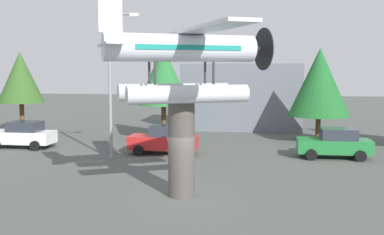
{
  "coord_description": "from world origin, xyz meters",
  "views": [
    {
      "loc": [
        3.06,
        -17.95,
        5.26
      ],
      "look_at": [
        0.0,
        3.0,
        2.94
      ],
      "focal_mm": 42.18,
      "sensor_mm": 36.0,
      "label": 1
    }
  ],
  "objects_px": {
    "floatplane_monument": "(184,60)",
    "car_far_green": "(335,143)",
    "storefront_building": "(242,96)",
    "display_pedestal": "(181,149)",
    "tree_west": "(20,78)",
    "tree_east": "(163,76)",
    "car_near_white": "(23,135)",
    "car_mid_red": "(164,140)",
    "streetlight_primary": "(113,76)",
    "tree_center_back": "(319,82)"
  },
  "relations": [
    {
      "from": "storefront_building",
      "to": "tree_east",
      "type": "distance_m",
      "value": 9.49
    },
    {
      "from": "car_mid_red",
      "to": "storefront_building",
      "type": "height_order",
      "value": "storefront_building"
    },
    {
      "from": "floatplane_monument",
      "to": "tree_east",
      "type": "height_order",
      "value": "floatplane_monument"
    },
    {
      "from": "display_pedestal",
      "to": "storefront_building",
      "type": "distance_m",
      "value": 22.08
    },
    {
      "from": "tree_center_back",
      "to": "tree_east",
      "type": "bearing_deg",
      "value": -177.34
    },
    {
      "from": "display_pedestal",
      "to": "tree_west",
      "type": "xyz_separation_m",
      "value": [
        -15.38,
        15.17,
        2.57
      ]
    },
    {
      "from": "display_pedestal",
      "to": "streetlight_primary",
      "type": "bearing_deg",
      "value": 126.57
    },
    {
      "from": "streetlight_primary",
      "to": "tree_east",
      "type": "xyz_separation_m",
      "value": [
        1.34,
        7.55,
        -0.11
      ]
    },
    {
      "from": "display_pedestal",
      "to": "storefront_building",
      "type": "xyz_separation_m",
      "value": [
        1.67,
        22.0,
        0.86
      ]
    },
    {
      "from": "storefront_building",
      "to": "tree_west",
      "type": "relative_size",
      "value": 1.54
    },
    {
      "from": "car_mid_red",
      "to": "tree_center_back",
      "type": "height_order",
      "value": "tree_center_back"
    },
    {
      "from": "car_mid_red",
      "to": "car_far_green",
      "type": "distance_m",
      "value": 10.18
    },
    {
      "from": "floatplane_monument",
      "to": "storefront_building",
      "type": "distance_m",
      "value": 22.17
    },
    {
      "from": "car_near_white",
      "to": "tree_west",
      "type": "height_order",
      "value": "tree_west"
    },
    {
      "from": "floatplane_monument",
      "to": "car_far_green",
      "type": "relative_size",
      "value": 2.33
    },
    {
      "from": "storefront_building",
      "to": "tree_east",
      "type": "relative_size",
      "value": 1.46
    },
    {
      "from": "car_near_white",
      "to": "tree_east",
      "type": "relative_size",
      "value": 0.61
    },
    {
      "from": "display_pedestal",
      "to": "car_far_green",
      "type": "distance_m",
      "value": 11.89
    },
    {
      "from": "tree_west",
      "to": "tree_east",
      "type": "bearing_deg",
      "value": -3.41
    },
    {
      "from": "storefront_building",
      "to": "display_pedestal",
      "type": "bearing_deg",
      "value": -94.34
    },
    {
      "from": "car_near_white",
      "to": "car_mid_red",
      "type": "xyz_separation_m",
      "value": [
        9.7,
        -0.68,
        0.0
      ]
    },
    {
      "from": "car_mid_red",
      "to": "streetlight_primary",
      "type": "xyz_separation_m",
      "value": [
        -2.54,
        -2.04,
        3.95
      ]
    },
    {
      "from": "display_pedestal",
      "to": "tree_west",
      "type": "distance_m",
      "value": 21.75
    },
    {
      "from": "display_pedestal",
      "to": "floatplane_monument",
      "type": "xyz_separation_m",
      "value": [
        0.12,
        0.06,
        3.63
      ]
    },
    {
      "from": "tree_east",
      "to": "car_mid_red",
      "type": "bearing_deg",
      "value": -77.75
    },
    {
      "from": "streetlight_primary",
      "to": "car_near_white",
      "type": "bearing_deg",
      "value": 159.26
    },
    {
      "from": "car_near_white",
      "to": "tree_east",
      "type": "xyz_separation_m",
      "value": [
        8.51,
        4.84,
        3.84
      ]
    },
    {
      "from": "car_far_green",
      "to": "tree_west",
      "type": "distance_m",
      "value": 24.03
    },
    {
      "from": "car_near_white",
      "to": "car_mid_red",
      "type": "distance_m",
      "value": 9.73
    },
    {
      "from": "car_near_white",
      "to": "streetlight_primary",
      "type": "bearing_deg",
      "value": 159.26
    },
    {
      "from": "car_far_green",
      "to": "floatplane_monument",
      "type": "bearing_deg",
      "value": 50.45
    },
    {
      "from": "storefront_building",
      "to": "tree_center_back",
      "type": "bearing_deg",
      "value": -50.88
    },
    {
      "from": "streetlight_primary",
      "to": "storefront_building",
      "type": "xyz_separation_m",
      "value": [
        6.8,
        15.08,
        -2.01
      ]
    },
    {
      "from": "tree_west",
      "to": "tree_center_back",
      "type": "distance_m",
      "value": 22.75
    },
    {
      "from": "display_pedestal",
      "to": "car_far_green",
      "type": "relative_size",
      "value": 0.93
    },
    {
      "from": "car_far_green",
      "to": "storefront_building",
      "type": "height_order",
      "value": "storefront_building"
    },
    {
      "from": "floatplane_monument",
      "to": "car_far_green",
      "type": "xyz_separation_m",
      "value": [
        7.47,
        9.04,
        -4.71
      ]
    },
    {
      "from": "display_pedestal",
      "to": "car_mid_red",
      "type": "xyz_separation_m",
      "value": [
        -2.6,
        8.96,
        -1.08
      ]
    },
    {
      "from": "car_mid_red",
      "to": "car_far_green",
      "type": "height_order",
      "value": "same"
    },
    {
      "from": "floatplane_monument",
      "to": "car_far_green",
      "type": "height_order",
      "value": "floatplane_monument"
    },
    {
      "from": "floatplane_monument",
      "to": "car_mid_red",
      "type": "distance_m",
      "value": 10.43
    },
    {
      "from": "display_pedestal",
      "to": "tree_east",
      "type": "relative_size",
      "value": 0.57
    },
    {
      "from": "display_pedestal",
      "to": "tree_west",
      "type": "bearing_deg",
      "value": 135.41
    },
    {
      "from": "streetlight_primary",
      "to": "tree_center_back",
      "type": "height_order",
      "value": "streetlight_primary"
    },
    {
      "from": "storefront_building",
      "to": "tree_center_back",
      "type": "height_order",
      "value": "tree_center_back"
    },
    {
      "from": "tree_east",
      "to": "display_pedestal",
      "type": "bearing_deg",
      "value": -75.31
    },
    {
      "from": "car_far_green",
      "to": "tree_center_back",
      "type": "distance_m",
      "value": 6.81
    },
    {
      "from": "floatplane_monument",
      "to": "storefront_building",
      "type": "height_order",
      "value": "floatplane_monument"
    },
    {
      "from": "car_near_white",
      "to": "car_far_green",
      "type": "xyz_separation_m",
      "value": [
        19.88,
        -0.54,
        0.0
      ]
    },
    {
      "from": "display_pedestal",
      "to": "streetlight_primary",
      "type": "relative_size",
      "value": 0.47
    }
  ]
}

